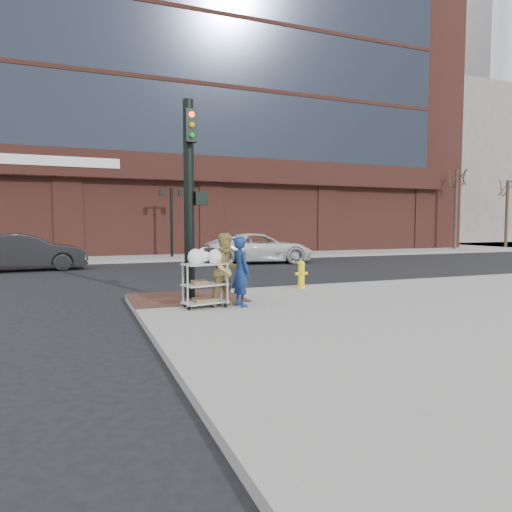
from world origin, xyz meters
name	(u,v)px	position (x,y,z in m)	size (l,w,h in m)	color
ground	(218,308)	(0.00, 0.00, 0.00)	(220.00, 220.00, 0.00)	black
sidewalk_far	(246,244)	(12.50, 32.00, 0.07)	(65.00, 36.00, 0.15)	gray
brick_curb_ramp	(185,297)	(-0.60, 0.90, 0.16)	(2.80, 2.40, 0.01)	#4B2823
bank_building	(171,89)	(5.00, 31.00, 14.15)	(42.00, 26.00, 28.00)	brown
filler_block	(425,172)	(40.00, 38.00, 9.00)	(14.00, 20.00, 18.00)	slate
bare_tree_a	(457,169)	(24.00, 16.50, 6.27)	(1.80, 1.80, 7.20)	#382B21
bare_tree_b	(508,179)	(30.00, 17.00, 5.79)	(1.80, 1.80, 6.70)	#382B21
lamp_post	(171,214)	(2.00, 16.00, 2.62)	(1.32, 0.22, 4.00)	black
traffic_signal_pole	(190,193)	(-0.48, 0.77, 2.83)	(0.61, 0.51, 5.00)	black
woman_blue	(241,271)	(0.34, -0.76, 0.96)	(0.59, 0.39, 1.62)	navy
pedestrian_tan	(227,270)	(0.03, -0.65, 1.00)	(0.82, 0.64, 1.69)	#A78D4E
sedan_dark	(26,252)	(-5.27, 11.58, 0.82)	(1.74, 4.98, 1.64)	black
minivan_white	(259,248)	(5.77, 11.64, 0.79)	(2.61, 5.67, 1.57)	silver
utility_cart	(205,280)	(-0.48, -0.61, 0.77)	(1.08, 0.75, 1.36)	#ACACB1
fire_hydrant	(301,274)	(3.01, 1.40, 0.57)	(0.39, 0.27, 0.82)	yellow
newsbox_yellow	(21,250)	(-5.87, 15.65, 0.71)	(0.47, 0.43, 1.12)	gold
newsbox_blue	(42,251)	(-4.85, 14.70, 0.70)	(0.46, 0.42, 1.10)	#1C1DB6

